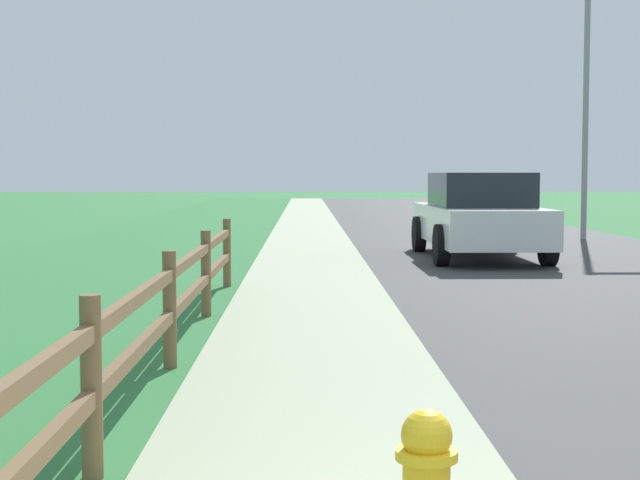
# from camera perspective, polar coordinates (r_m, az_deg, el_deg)

# --- Properties ---
(ground_plane) EXTENTS (120.00, 120.00, 0.00)m
(ground_plane) POSITION_cam_1_polar(r_m,az_deg,el_deg) (27.66, 1.34, 0.72)
(ground_plane) COLOR #32773D
(road_asphalt) EXTENTS (7.00, 66.00, 0.01)m
(road_asphalt) POSITION_cam_1_polar(r_m,az_deg,el_deg) (29.99, 7.89, 0.95)
(road_asphalt) COLOR #3D3D3D
(road_asphalt) RESTS_ON ground
(curb_concrete) EXTENTS (6.00, 66.00, 0.01)m
(curb_concrete) POSITION_cam_1_polar(r_m,az_deg,el_deg) (29.70, -4.61, 0.94)
(curb_concrete) COLOR #A8B18F
(curb_concrete) RESTS_ON ground
(grass_verge) EXTENTS (5.00, 66.00, 0.00)m
(grass_verge) POSITION_cam_1_polar(r_m,az_deg,el_deg) (29.84, -7.48, 0.94)
(grass_verge) COLOR #32773D
(grass_verge) RESTS_ON ground
(rail_fence) EXTENTS (0.11, 11.17, 0.95)m
(rail_fence) POSITION_cam_1_polar(r_m,az_deg,el_deg) (7.65, -9.08, -3.58)
(rail_fence) COLOR brown
(rail_fence) RESTS_ON ground
(parked_suv_white) EXTENTS (2.08, 4.91, 1.60)m
(parked_suv_white) POSITION_cam_1_polar(r_m,az_deg,el_deg) (17.82, 9.57, 1.47)
(parked_suv_white) COLOR white
(parked_suv_white) RESTS_ON ground
(street_lamp) EXTENTS (1.17, 0.20, 6.81)m
(street_lamp) POSITION_cam_1_polar(r_m,az_deg,el_deg) (23.69, 16.05, 9.75)
(street_lamp) COLOR gray
(street_lamp) RESTS_ON ground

